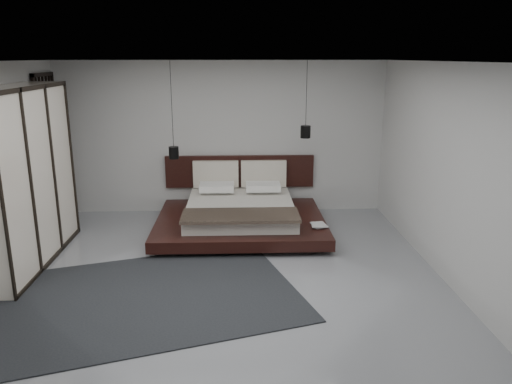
{
  "coord_description": "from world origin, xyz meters",
  "views": [
    {
      "loc": [
        0.29,
        -6.18,
        2.86
      ],
      "look_at": [
        0.57,
        1.2,
        0.85
      ],
      "focal_mm": 35.0,
      "sensor_mm": 36.0,
      "label": 1
    }
  ],
  "objects_px": {
    "bed": "(240,213)",
    "pendant_left": "(174,152)",
    "wardrobe": "(21,177)",
    "lattice_screen": "(50,150)",
    "pendant_right": "(306,132)",
    "rug": "(150,296)"
  },
  "relations": [
    {
      "from": "bed",
      "to": "pendant_left",
      "type": "height_order",
      "value": "pendant_left"
    },
    {
      "from": "bed",
      "to": "wardrobe",
      "type": "distance_m",
      "value": 3.42
    },
    {
      "from": "lattice_screen",
      "to": "pendant_left",
      "type": "distance_m",
      "value": 2.14
    },
    {
      "from": "pendant_right",
      "to": "pendant_left",
      "type": "bearing_deg",
      "value": -180.0
    },
    {
      "from": "lattice_screen",
      "to": "pendant_left",
      "type": "bearing_deg",
      "value": -2.84
    },
    {
      "from": "lattice_screen",
      "to": "bed",
      "type": "bearing_deg",
      "value": -9.4
    },
    {
      "from": "rug",
      "to": "bed",
      "type": "bearing_deg",
      "value": 65.3
    },
    {
      "from": "lattice_screen",
      "to": "bed",
      "type": "distance_m",
      "value": 3.47
    },
    {
      "from": "wardrobe",
      "to": "bed",
      "type": "bearing_deg",
      "value": 22.97
    },
    {
      "from": "bed",
      "to": "pendant_right",
      "type": "bearing_deg",
      "value": 20.97
    },
    {
      "from": "rug",
      "to": "pendant_right",
      "type": "bearing_deg",
      "value": 51.92
    },
    {
      "from": "wardrobe",
      "to": "pendant_left",
      "type": "bearing_deg",
      "value": 42.33
    },
    {
      "from": "pendant_left",
      "to": "wardrobe",
      "type": "relative_size",
      "value": 0.65
    },
    {
      "from": "pendant_left",
      "to": "lattice_screen",
      "type": "bearing_deg",
      "value": 177.16
    },
    {
      "from": "pendant_left",
      "to": "rug",
      "type": "bearing_deg",
      "value": -89.89
    },
    {
      "from": "pendant_right",
      "to": "wardrobe",
      "type": "relative_size",
      "value": 0.51
    },
    {
      "from": "bed",
      "to": "wardrobe",
      "type": "xyz_separation_m",
      "value": [
        -3.03,
        -1.28,
        0.96
      ]
    },
    {
      "from": "bed",
      "to": "rug",
      "type": "distance_m",
      "value": 2.73
    },
    {
      "from": "pendant_right",
      "to": "rug",
      "type": "distance_m",
      "value": 4.02
    },
    {
      "from": "wardrobe",
      "to": "rug",
      "type": "xyz_separation_m",
      "value": [
        1.89,
        -1.18,
        -1.24
      ]
    },
    {
      "from": "bed",
      "to": "lattice_screen",
      "type": "bearing_deg",
      "value": 170.6
    },
    {
      "from": "bed",
      "to": "pendant_left",
      "type": "distance_m",
      "value": 1.56
    }
  ]
}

